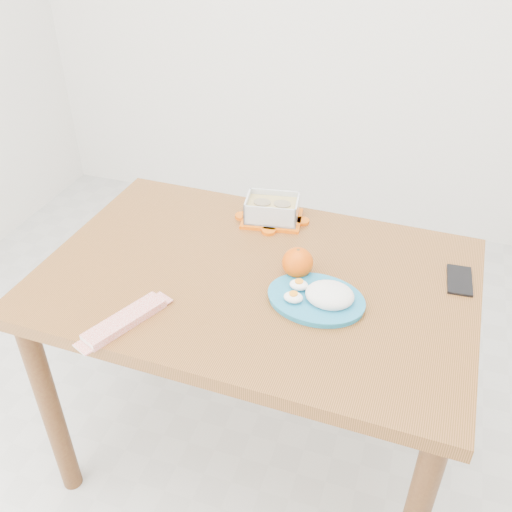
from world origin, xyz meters
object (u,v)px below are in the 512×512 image
(food_container, at_px, (272,210))
(smartphone, at_px, (460,280))
(orange_fruit, at_px, (298,263))
(rice_plate, at_px, (320,296))
(dining_table, at_px, (256,304))

(food_container, bearing_deg, smartphone, -22.87)
(orange_fruit, height_order, rice_plate, orange_fruit)
(food_container, xyz_separation_m, orange_fruit, (0.15, -0.25, 0.00))
(food_container, xyz_separation_m, smartphone, (0.56, -0.14, -0.03))
(smartphone, bearing_deg, food_container, 162.73)
(dining_table, xyz_separation_m, rice_plate, (0.19, -0.06, 0.13))
(rice_plate, xyz_separation_m, smartphone, (0.33, 0.20, -0.02))
(dining_table, relative_size, rice_plate, 4.36)
(orange_fruit, distance_m, smartphone, 0.43)
(dining_table, height_order, rice_plate, rice_plate)
(food_container, height_order, orange_fruit, orange_fruit)
(smartphone, bearing_deg, dining_table, -168.42)
(food_container, bearing_deg, dining_table, -90.84)
(orange_fruit, xyz_separation_m, rice_plate, (0.08, -0.09, -0.02))
(dining_table, height_order, orange_fruit, orange_fruit)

